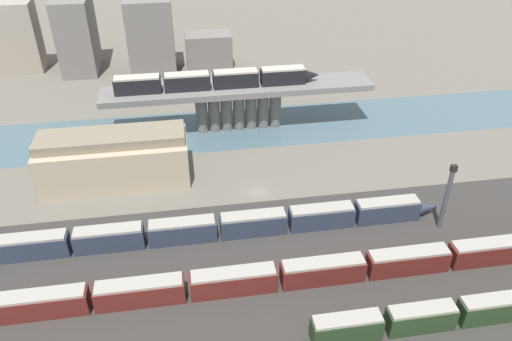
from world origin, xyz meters
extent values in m
plane|color=#666056|center=(0.00, 0.00, 0.00)|extent=(400.00, 400.00, 0.00)
cube|color=#33302D|center=(0.00, -24.00, 0.00)|extent=(280.00, 42.00, 0.01)
cube|color=#47606B|center=(0.00, 26.54, 0.00)|extent=(320.00, 20.01, 0.01)
cube|color=slate|center=(0.00, 26.54, 9.91)|extent=(61.10, 8.78, 1.36)
cylinder|color=slate|center=(-8.58, 26.54, 4.62)|extent=(2.69, 2.69, 9.23)
cylinder|color=slate|center=(-5.72, 26.54, 4.62)|extent=(2.69, 2.69, 9.23)
cylinder|color=slate|center=(-2.86, 26.54, 4.62)|extent=(2.69, 2.69, 9.23)
cylinder|color=slate|center=(0.00, 26.54, 4.62)|extent=(2.69, 2.69, 9.23)
cylinder|color=slate|center=(2.86, 26.54, 4.62)|extent=(2.69, 2.69, 9.23)
cylinder|color=slate|center=(5.72, 26.54, 4.62)|extent=(2.69, 2.69, 9.23)
cylinder|color=slate|center=(8.58, 26.54, 4.62)|extent=(2.69, 2.69, 9.23)
cube|color=black|center=(-22.02, 26.54, 12.26)|extent=(10.04, 3.18, 3.34)
cube|color=#B7B2A3|center=(-22.02, 26.54, 14.13)|extent=(9.63, 2.93, 0.40)
cube|color=black|center=(-11.29, 26.54, 12.26)|extent=(10.04, 3.18, 3.34)
cube|color=#B7B2A3|center=(-11.29, 26.54, 14.13)|extent=(9.63, 2.93, 0.40)
cube|color=black|center=(-0.57, 26.54, 12.26)|extent=(10.04, 3.18, 3.34)
cube|color=#B7B2A3|center=(-0.57, 26.54, 14.13)|extent=(9.63, 2.93, 0.40)
cube|color=black|center=(10.16, 26.54, 12.26)|extent=(10.04, 3.18, 3.34)
cube|color=#B7B2A3|center=(10.16, 26.54, 14.13)|extent=(9.63, 2.93, 0.40)
cone|color=black|center=(16.93, 26.54, 12.10)|extent=(3.51, 2.86, 2.86)
cube|color=#23381E|center=(6.43, -35.14, 1.76)|extent=(9.57, 2.60, 3.51)
cube|color=#9E998E|center=(6.43, -35.14, 3.71)|extent=(9.18, 2.40, 0.40)
cube|color=#23381E|center=(16.96, -35.14, 1.76)|extent=(9.57, 2.60, 3.51)
cube|color=#9E998E|center=(16.96, -35.14, 3.71)|extent=(9.18, 2.40, 0.40)
cube|color=#23381E|center=(27.49, -35.14, 1.76)|extent=(9.57, 2.60, 3.51)
cube|color=#9E998E|center=(27.49, -35.14, 3.71)|extent=(9.18, 2.40, 0.40)
cube|color=#5B1E19|center=(-34.68, -24.33, 1.76)|extent=(12.87, 2.89, 3.52)
cube|color=#9E998E|center=(-34.68, -24.33, 3.72)|extent=(12.35, 2.66, 0.40)
cube|color=#5B1E19|center=(-21.06, -24.33, 1.76)|extent=(12.87, 2.89, 3.52)
cube|color=#9E998E|center=(-21.06, -24.33, 3.72)|extent=(12.35, 2.66, 0.40)
cube|color=#5B1E19|center=(-7.45, -24.33, 1.76)|extent=(12.87, 2.89, 3.52)
cube|color=#9E998E|center=(-7.45, -24.33, 3.72)|extent=(12.35, 2.66, 0.40)
cube|color=#5B1E19|center=(6.16, -24.33, 1.76)|extent=(12.87, 2.89, 3.52)
cube|color=#9E998E|center=(6.16, -24.33, 3.72)|extent=(12.35, 2.66, 0.40)
cube|color=#5B1E19|center=(19.77, -24.33, 1.76)|extent=(12.87, 2.89, 3.52)
cube|color=#9E998E|center=(19.77, -24.33, 3.72)|extent=(12.35, 2.66, 0.40)
cube|color=#5B1E19|center=(33.39, -24.33, 1.76)|extent=(12.87, 2.89, 3.52)
cube|color=#9E998E|center=(33.39, -24.33, 3.72)|extent=(12.35, 2.66, 0.40)
cube|color=#2D384C|center=(-38.44, -11.60, 1.82)|extent=(11.29, 2.93, 3.64)
cube|color=#9E998E|center=(-38.44, -11.60, 3.84)|extent=(10.84, 2.69, 0.40)
cube|color=#2D384C|center=(-26.47, -11.60, 1.82)|extent=(11.29, 2.93, 3.64)
cube|color=#9E998E|center=(-26.47, -11.60, 3.84)|extent=(10.84, 2.69, 0.40)
cube|color=#2D384C|center=(-14.50, -11.60, 1.82)|extent=(11.29, 2.93, 3.64)
cube|color=#9E998E|center=(-14.50, -11.60, 3.84)|extent=(10.84, 2.69, 0.40)
cube|color=#2D384C|center=(-2.54, -11.60, 1.82)|extent=(11.29, 2.93, 3.64)
cube|color=#9E998E|center=(-2.54, -11.60, 3.84)|extent=(10.84, 2.69, 0.40)
cube|color=#2D384C|center=(9.43, -11.60, 1.82)|extent=(11.29, 2.93, 3.64)
cube|color=#9E998E|center=(9.43, -11.60, 3.84)|extent=(10.84, 2.69, 0.40)
cube|color=#2D384C|center=(21.40, -11.60, 1.82)|extent=(11.29, 2.93, 3.64)
cube|color=#9E998E|center=(21.40, -11.60, 3.84)|extent=(10.84, 2.69, 0.40)
cone|color=#2D384C|center=(29.02, -11.60, 1.64)|extent=(3.95, 2.63, 2.63)
cube|color=tan|center=(-26.70, 8.76, 4.29)|extent=(28.30, 10.92, 8.59)
cube|color=#7C725C|center=(-26.70, 8.76, 9.53)|extent=(27.73, 7.64, 1.88)
cylinder|color=#4C4C51|center=(29.90, -15.05, 5.75)|extent=(0.81, 0.81, 11.51)
cube|color=black|center=(29.90, -15.05, 12.11)|extent=(1.00, 0.70, 1.20)
cube|color=gray|center=(-59.50, 72.37, 9.96)|extent=(15.07, 8.22, 19.92)
cube|color=slate|center=(-40.89, 69.96, 10.55)|extent=(9.69, 15.93, 21.11)
cube|color=slate|center=(-20.00, 65.73, 10.56)|extent=(12.85, 11.99, 21.11)
cube|color=slate|center=(-3.73, 66.76, 4.98)|extent=(13.36, 8.33, 9.96)
camera|label=1|loc=(-12.52, -76.88, 56.06)|focal=35.00mm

